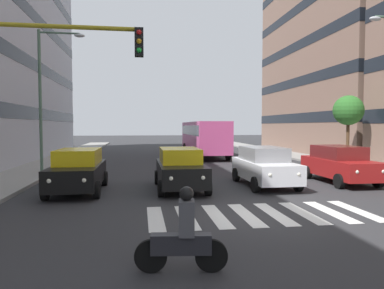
% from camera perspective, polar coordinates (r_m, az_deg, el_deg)
% --- Properties ---
extents(ground_plane, '(180.00, 180.00, 0.00)m').
position_cam_1_polar(ground_plane, '(11.04, 10.96, -10.97)').
color(ground_plane, '#2D2D30').
extents(building_left_block_0, '(8.72, 19.33, 20.42)m').
position_cam_1_polar(building_left_block_0, '(37.96, 22.75, 14.26)').
color(building_left_block_0, '#846656').
rests_on(building_left_block_0, ground_plane).
extents(crosswalk_markings, '(6.75, 2.80, 0.01)m').
position_cam_1_polar(crosswalk_markings, '(11.04, 10.96, -10.95)').
color(crosswalk_markings, silver).
rests_on(crosswalk_markings, ground_plane).
extents(car_0, '(2.02, 4.44, 1.72)m').
position_cam_1_polar(car_0, '(17.94, 22.71, -2.89)').
color(car_0, maroon).
rests_on(car_0, ground_plane).
extents(car_1, '(2.02, 4.44, 1.72)m').
position_cam_1_polar(car_1, '(16.01, 11.58, -3.41)').
color(car_1, silver).
rests_on(car_1, ground_plane).
extents(car_2, '(2.02, 4.44, 1.72)m').
position_cam_1_polar(car_2, '(14.83, -1.92, -3.85)').
color(car_2, black).
rests_on(car_2, ground_plane).
extents(car_3, '(2.02, 4.44, 1.72)m').
position_cam_1_polar(car_3, '(14.96, -17.90, -3.94)').
color(car_3, black).
rests_on(car_3, ground_plane).
extents(bus_behind_traffic, '(2.78, 10.50, 3.00)m').
position_cam_1_polar(bus_behind_traffic, '(30.60, 1.92, 1.52)').
color(bus_behind_traffic, '#DB5193').
rests_on(bus_behind_traffic, ground_plane).
extents(motorcycle_with_rider, '(1.70, 0.39, 1.57)m').
position_cam_1_polar(motorcycle_with_rider, '(6.61, -1.48, -14.72)').
color(motorcycle_with_rider, black).
rests_on(motorcycle_with_rider, ground_plane).
extents(traffic_light_gantry, '(4.51, 0.36, 5.50)m').
position_cam_1_polar(traffic_light_gantry, '(10.44, -25.41, 8.52)').
color(traffic_light_gantry, '#AD991E').
rests_on(traffic_light_gantry, ground_plane).
extents(street_lamp_right, '(2.46, 0.28, 7.64)m').
position_cam_1_polar(street_lamp_right, '(20.74, -22.37, 8.53)').
color(street_lamp_right, '#4C6B56').
rests_on(street_lamp_right, sidewalk_right).
extents(street_tree_1, '(1.90, 1.90, 4.45)m').
position_cam_1_polar(street_tree_1, '(24.68, 23.92, 4.99)').
color(street_tree_1, '#513823').
rests_on(street_tree_1, sidewalk_left).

